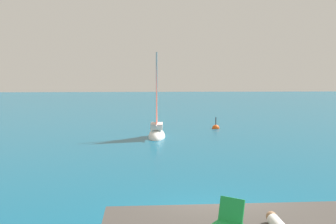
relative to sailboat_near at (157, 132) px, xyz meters
name	(u,v)px	position (x,y,z in m)	size (l,w,h in m)	color
ground_plane	(212,222)	(1.10, -14.82, -0.32)	(160.00, 160.00, 0.00)	#0F5675
sailboat_near	(157,132)	(0.00, 0.00, 0.00)	(1.26, 3.25, 5.96)	white
beach_chair	(228,219)	(0.78, -18.34, 1.06)	(0.74, 0.76, 0.80)	green
marker_buoy	(216,128)	(4.49, 3.80, -0.32)	(0.56, 0.56, 1.13)	#EA5114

